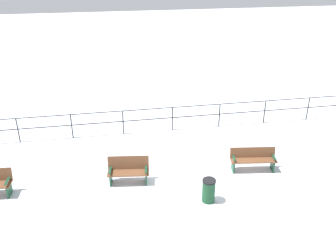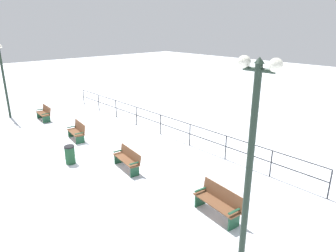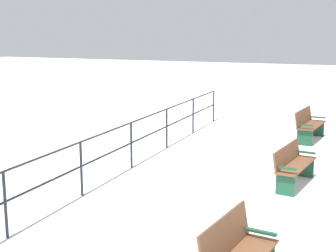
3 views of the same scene
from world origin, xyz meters
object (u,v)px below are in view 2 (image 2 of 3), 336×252
bench_third (128,159)px  lamppost_near (3,73)px  bench_nearest (44,113)px  bench_fourth (218,202)px  trash_bin (70,155)px  bench_second (77,131)px  lamppost_middle (251,151)px

bench_third → lamppost_near: 11.53m
bench_nearest → bench_fourth: 13.69m
trash_bin → bench_fourth: bearing=104.6°
bench_second → bench_fourth: 9.13m
lamppost_middle → bench_nearest: bearing=-95.3°
bench_nearest → bench_second: 4.57m
bench_third → bench_fourth: (-0.22, 4.56, 0.03)m
bench_second → bench_third: (0.03, 4.56, 0.00)m
lamppost_near → trash_bin: lamppost_near is taller
bench_second → lamppost_middle: size_ratio=0.29×
bench_nearest → bench_third: (0.08, 9.13, 0.01)m
bench_third → lamppost_near: lamppost_near is taller
lamppost_near → lamppost_middle: bearing=90.0°
bench_nearest → bench_second: bearing=93.7°
bench_second → trash_bin: bearing=65.2°
bench_third → trash_bin: bearing=-46.4°
bench_nearest → lamppost_near: size_ratio=0.32×
bench_fourth → trash_bin: size_ratio=2.15×
bench_second → lamppost_near: lamppost_near is taller
lamppost_near → trash_bin: size_ratio=5.71×
bench_third → bench_fourth: size_ratio=0.99×
lamppost_near → trash_bin: (0.16, 9.09, -2.43)m
bench_second → lamppost_near: size_ratio=0.32×
trash_bin → bench_third: bearing=125.6°
bench_third → lamppost_middle: 7.19m
lamppost_near → bench_third: bearing=96.9°
bench_second → bench_third: 4.56m
bench_second → bench_fourth: bearing=98.7°
trash_bin → lamppost_near: bearing=-91.0°
bench_nearest → bench_fourth: bearing=94.9°
bench_fourth → lamppost_near: 16.02m
bench_nearest → lamppost_near: bearing=-50.9°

